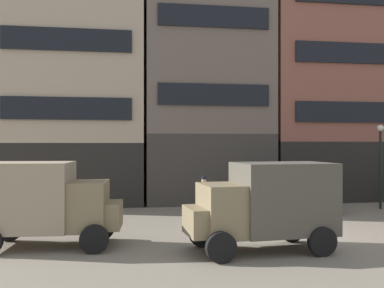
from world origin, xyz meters
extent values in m
plane|color=slate|center=(0.00, 0.00, 0.00)|extent=(120.00, 120.00, 0.00)
cube|color=black|center=(-8.49, 10.16, 1.62)|extent=(7.37, 5.04, 3.23)
cube|color=tan|center=(-8.49, 10.16, 8.25)|extent=(7.37, 5.04, 10.05)
cube|color=black|center=(-8.49, 7.57, 4.91)|extent=(6.19, 0.12, 1.10)
cube|color=black|center=(-8.49, 7.57, 8.25)|extent=(6.19, 0.12, 1.10)
cube|color=#38332D|center=(-1.23, 10.16, 1.85)|extent=(6.86, 5.04, 3.70)
cube|color=#66564C|center=(-1.23, 10.16, 9.69)|extent=(6.86, 5.04, 11.96)
cube|color=black|center=(-1.23, 7.57, 5.70)|extent=(5.76, 0.12, 1.10)
cube|color=black|center=(-1.23, 7.57, 9.69)|extent=(5.76, 0.12, 1.10)
cube|color=black|center=(7.26, 10.16, 1.65)|extent=(9.83, 5.04, 3.31)
cube|color=brown|center=(7.26, 10.16, 9.65)|extent=(9.83, 5.04, 12.69)
cube|color=black|center=(7.26, 7.57, 4.89)|extent=(8.26, 0.12, 1.10)
cube|color=black|center=(7.26, 7.57, 8.06)|extent=(8.26, 0.12, 1.10)
cube|color=#7A6B4C|center=(-7.03, -0.44, 1.27)|extent=(1.52, 1.80, 1.50)
cube|color=#7A6B4C|center=(-6.33, -0.49, 0.97)|extent=(1.00, 1.51, 0.80)
cube|color=gray|center=(-8.82, -0.31, 1.57)|extent=(2.93, 2.10, 2.10)
cube|color=silver|center=(-6.58, -0.47, 1.52)|extent=(0.29, 1.37, 0.64)
cylinder|color=black|center=(-6.51, 0.47, 0.42)|extent=(0.85, 0.28, 0.84)
cylinder|color=black|center=(-6.65, -1.42, 0.42)|extent=(0.85, 0.28, 0.84)
cylinder|color=black|center=(-9.50, 0.70, 0.42)|extent=(0.85, 0.28, 0.84)
cube|color=#7A6B4C|center=(-2.87, -1.99, 1.27)|extent=(1.54, 1.82, 1.50)
cube|color=#7A6B4C|center=(-3.57, -2.06, 0.97)|extent=(1.02, 1.52, 0.80)
cube|color=#4C473D|center=(-1.08, -1.84, 1.57)|extent=(2.96, 2.14, 2.10)
cube|color=silver|center=(-3.32, -2.03, 1.52)|extent=(0.31, 1.37, 0.64)
cylinder|color=black|center=(-3.23, -2.98, 0.42)|extent=(0.86, 0.29, 0.84)
cylinder|color=black|center=(-3.40, -1.09, 0.42)|extent=(0.86, 0.29, 0.84)
cylinder|color=black|center=(-0.25, -2.72, 0.42)|extent=(0.86, 0.29, 0.84)
cylinder|color=black|center=(-0.41, -0.82, 0.42)|extent=(0.86, 0.29, 0.84)
cube|color=black|center=(1.98, 4.69, 0.73)|extent=(3.77, 1.76, 0.80)
cube|color=black|center=(1.83, 4.70, 1.48)|extent=(1.86, 1.52, 0.70)
cube|color=silver|center=(2.68, 4.66, 1.35)|extent=(0.39, 1.33, 0.56)
cylinder|color=black|center=(3.22, 5.48, 0.33)|extent=(0.67, 0.21, 0.66)
cylinder|color=black|center=(3.14, 3.80, 0.33)|extent=(0.67, 0.21, 0.66)
cylinder|color=black|center=(0.82, 5.58, 0.33)|extent=(0.67, 0.21, 0.66)
cylinder|color=black|center=(0.75, 3.91, 0.33)|extent=(0.67, 0.21, 0.66)
cylinder|color=black|center=(-2.49, 4.15, 0.42)|extent=(0.16, 0.16, 0.85)
cylinder|color=black|center=(-2.29, 4.15, 0.42)|extent=(0.16, 0.16, 0.85)
cylinder|color=black|center=(-2.39, 4.15, 1.16)|extent=(0.48, 0.48, 0.62)
sphere|color=tan|center=(-2.39, 4.15, 1.60)|extent=(0.22, 0.22, 0.22)
cylinder|color=black|center=(-2.39, 4.15, 1.70)|extent=(0.28, 0.28, 0.02)
cylinder|color=black|center=(-2.39, 4.15, 1.75)|extent=(0.18, 0.18, 0.09)
cylinder|color=black|center=(6.61, 5.42, 1.90)|extent=(0.12, 0.12, 3.80)
sphere|color=silver|center=(6.61, 5.42, 3.96)|extent=(0.32, 0.32, 0.32)
cylinder|color=maroon|center=(-9.85, 5.66, 0.35)|extent=(0.24, 0.24, 0.70)
sphere|color=maroon|center=(-9.85, 5.66, 0.72)|extent=(0.22, 0.22, 0.22)
camera|label=1|loc=(-5.81, -14.51, 3.19)|focal=41.37mm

